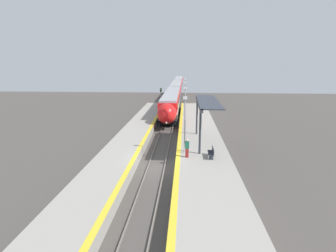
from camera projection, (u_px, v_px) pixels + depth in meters
ground_plane at (156, 168)px, 22.69m from camera, size 120.00×120.00×0.00m
rail_left at (148, 167)px, 22.72m from camera, size 0.08×90.00×0.15m
rail_right at (164, 168)px, 22.63m from camera, size 0.08×90.00×0.15m
train at (176, 89)px, 68.98m from camera, size 2.75×72.97×3.85m
platform_right at (204, 164)px, 22.32m from camera, size 4.78×64.00×0.95m
platform_left at (116, 162)px, 22.81m from camera, size 3.68×64.00×0.95m
platform_bench at (212, 152)px, 22.47m from camera, size 0.44×1.47×0.89m
person_waiting at (187, 148)px, 22.47m from camera, size 0.36×0.22×1.65m
railway_signal at (161, 97)px, 48.34m from camera, size 0.28×0.28×4.44m
lamppost_near at (185, 121)px, 23.02m from camera, size 0.36×0.20×5.13m
lamppost_mid at (185, 105)px, 32.09m from camera, size 0.36×0.20×5.13m
lamppost_far at (185, 96)px, 41.17m from camera, size 0.36×0.20×5.13m
lamppost_farthest at (185, 90)px, 50.25m from camera, size 0.36×0.20×5.13m
station_canopy at (205, 104)px, 25.87m from camera, size 2.02×9.73×4.34m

